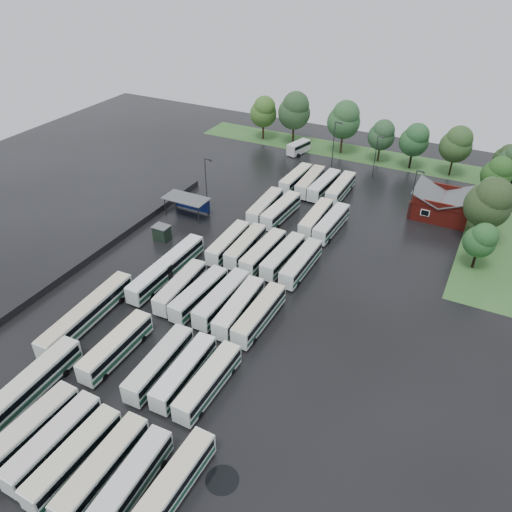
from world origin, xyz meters
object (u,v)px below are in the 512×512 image
at_px(brick_building, 441,206).
at_px(artic_bus_east, 155,509).
at_px(minibus, 299,147).
at_px(artic_bus_west_a, 20,395).

relative_size(brick_building, artic_bus_east, 0.61).
distance_m(artic_bus_east, minibus, 88.44).
relative_size(artic_bus_west_a, minibus, 2.52).
xyz_separation_m(artic_bus_east, minibus, (-22.85, 85.43, -0.16)).
bearing_deg(artic_bus_east, minibus, 105.71).
bearing_deg(minibus, artic_bus_west_a, -73.99).
xyz_separation_m(artic_bus_west_a, minibus, (-1.86, 81.85, -0.20)).
bearing_deg(brick_building, artic_bus_west_a, -116.55).
bearing_deg(artic_bus_west_a, brick_building, 61.60).
bearing_deg(artic_bus_west_a, minibus, 89.46).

